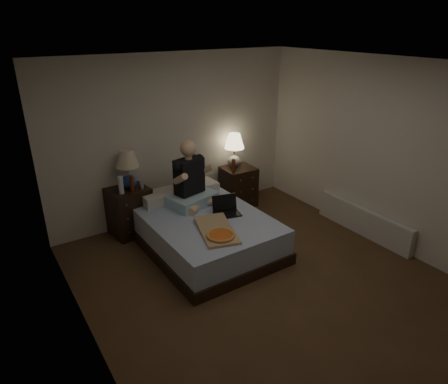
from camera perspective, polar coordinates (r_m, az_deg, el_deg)
floor at (r=4.95m, az=5.84°, el=-12.58°), size 4.00×4.50×0.00m
ceiling at (r=4.04m, az=7.35°, el=17.54°), size 4.00×4.50×0.00m
wall_back at (r=6.14m, az=-6.97°, el=7.63°), size 4.00×0.00×2.50m
wall_left at (r=3.53m, az=-19.66°, el=-5.93°), size 0.00×4.50×2.50m
wall_right at (r=5.76m, az=22.17°, el=5.00°), size 0.00×4.50×2.50m
bed at (r=5.46m, az=-2.68°, el=-5.75°), size 1.47×1.95×0.48m
nightstand_left at (r=5.95m, az=-13.35°, el=-2.66°), size 0.59×0.55×0.70m
nightstand_right at (r=6.68m, az=2.04°, el=0.78°), size 0.53×0.48×0.67m
lamp_left at (r=5.74m, az=-13.57°, el=3.17°), size 0.39×0.39×0.56m
lamp_right at (r=6.52m, az=1.48°, el=5.95°), size 0.34×0.34×0.56m
water_bottle at (r=5.62m, az=-14.51°, el=0.96°), size 0.07×0.07×0.25m
soda_can at (r=5.73m, az=-11.68°, el=0.84°), size 0.07×0.07×0.10m
beer_bottle_left at (r=5.65m, az=-13.03°, el=1.10°), size 0.06×0.06×0.23m
beer_bottle_right at (r=6.32m, az=1.37°, el=3.81°), size 0.06×0.06×0.23m
person at (r=5.52m, az=-4.68°, el=2.59°), size 0.76×0.66×0.93m
laptop at (r=5.34m, az=0.48°, el=-2.10°), size 0.39×0.35×0.24m
pizza_box at (r=4.79m, az=-0.48°, el=-6.31°), size 0.60×0.84×0.08m
radiator at (r=6.17m, az=19.24°, el=-3.98°), size 0.10×1.60×0.40m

